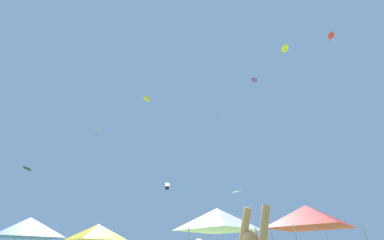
# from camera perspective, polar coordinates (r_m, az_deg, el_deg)

# --- Properties ---
(canopy_tent_blue) EXTENTS (2.93, 2.93, 3.13)m
(canopy_tent_blue) POSITION_cam_1_polar(r_m,az_deg,el_deg) (15.20, -36.44, -21.18)
(canopy_tent_blue) COLOR #9E9EA3
(canopy_tent_blue) RESTS_ON ground
(canopy_tent_red) EXTENTS (3.53, 3.53, 3.77)m
(canopy_tent_red) POSITION_cam_1_polar(r_m,az_deg,el_deg) (14.31, 27.55, -20.99)
(canopy_tent_red) COLOR #9E9EA3
(canopy_tent_red) RESTS_ON ground
(canopy_tent_white) EXTENTS (3.34, 3.34, 3.57)m
(canopy_tent_white) POSITION_cam_1_polar(r_m,az_deg,el_deg) (12.74, 6.59, -23.88)
(canopy_tent_white) COLOR #9E9EA3
(canopy_tent_white) RESTS_ON ground
(canopy_tent_yellow) EXTENTS (2.99, 2.99, 3.20)m
(canopy_tent_yellow) POSITION_cam_1_polar(r_m,az_deg,el_deg) (17.51, -23.10, -24.85)
(canopy_tent_yellow) COLOR #9E9EA3
(canopy_tent_yellow) RESTS_ON ground
(kite_red_delta) EXTENTS (0.98, 0.96, 1.47)m
(kite_red_delta) POSITION_cam_1_polar(r_m,az_deg,el_deg) (28.20, 31.95, 17.82)
(kite_red_delta) COLOR red
(kite_black_delta) EXTENTS (0.97, 0.97, 0.26)m
(kite_black_delta) POSITION_cam_1_polar(r_m,az_deg,el_deg) (22.62, -36.46, -9.86)
(kite_black_delta) COLOR black
(kite_purple_diamond) EXTENTS (0.38, 0.48, 1.40)m
(kite_purple_diamond) POSITION_cam_1_polar(r_m,az_deg,el_deg) (32.26, 6.19, 1.22)
(kite_purple_diamond) COLOR purple
(kite_orange_delta) EXTENTS (0.83, 0.83, 1.29)m
(kite_orange_delta) POSITION_cam_1_polar(r_m,az_deg,el_deg) (41.76, -22.97, -2.38)
(kite_orange_delta) COLOR orange
(kite_green_diamond) EXTENTS (1.61, 1.69, 0.51)m
(kite_green_diamond) POSITION_cam_1_polar(r_m,az_deg,el_deg) (31.85, 11.27, -17.42)
(kite_green_diamond) COLOR green
(kite_yellow_box) EXTENTS (0.81, 0.56, 1.61)m
(kite_yellow_box) POSITION_cam_1_polar(r_m,az_deg,el_deg) (24.60, -11.42, 5.31)
(kite_yellow_box) COLOR yellow
(kite_black_box) EXTENTS (0.68, 1.50, 1.22)m
(kite_black_box) POSITION_cam_1_polar(r_m,az_deg,el_deg) (35.54, -6.36, -16.47)
(kite_black_box) COLOR black
(kite_yellow_delta) EXTENTS (1.07, 1.04, 0.49)m
(kite_yellow_delta) POSITION_cam_1_polar(r_m,az_deg,el_deg) (25.40, 22.60, 16.54)
(kite_yellow_delta) COLOR yellow
(kite_purple_delta) EXTENTS (1.26, 1.30, 0.62)m
(kite_purple_delta) POSITION_cam_1_polar(r_m,az_deg,el_deg) (39.26, 15.70, 9.91)
(kite_purple_delta) COLOR purple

